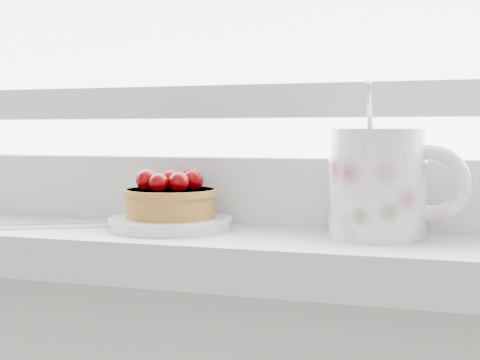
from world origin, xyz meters
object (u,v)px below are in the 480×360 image
at_px(saucer, 171,223).
at_px(floral_mug, 381,181).
at_px(fork, 78,225).
at_px(raspberry_tart, 170,197).

distance_m(saucer, floral_mug, 0.21).
bearing_deg(saucer, floral_mug, 2.54).
bearing_deg(floral_mug, fork, -175.44).
relative_size(saucer, raspberry_tart, 1.34).
bearing_deg(raspberry_tart, fork, -171.05).
relative_size(raspberry_tart, floral_mug, 0.64).
bearing_deg(saucer, fork, -171.18).
height_order(saucer, floral_mug, floral_mug).
relative_size(raspberry_tart, fork, 0.45).
distance_m(floral_mug, fork, 0.31).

